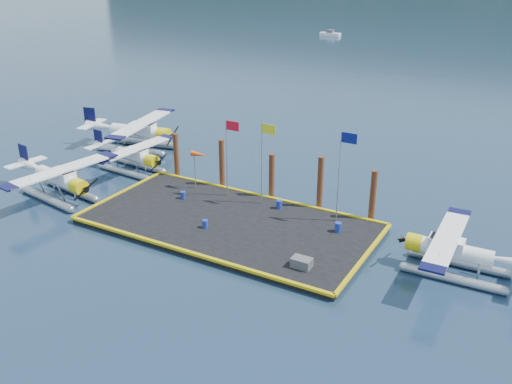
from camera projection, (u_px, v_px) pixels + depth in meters
ground at (229, 226)px, 40.06m from camera, size 4000.00×4000.00×0.00m
dock at (229, 224)px, 39.98m from camera, size 20.00×10.00×0.40m
dock_bumpers at (229, 220)px, 39.87m from camera, size 20.25×10.25×0.18m
seaplane_a at (60, 181)px, 43.85m from camera, size 8.83×9.68×3.42m
seaplane_b at (134, 158)px, 49.18m from camera, size 7.85×8.65×3.07m
seaplane_c at (139, 134)px, 54.45m from camera, size 9.74×10.63×3.76m
seaplane_d at (451, 253)px, 33.81m from camera, size 8.00×8.81×3.14m
drum_0 at (183, 195)px, 43.40m from camera, size 0.40×0.40×0.57m
drum_3 at (205, 224)px, 38.89m from camera, size 0.40×0.40×0.56m
drum_4 at (338, 227)px, 38.31m from camera, size 0.47×0.47×0.67m
drum_5 at (279, 204)px, 41.76m from camera, size 0.44×0.44×0.63m
crate at (302, 263)px, 34.08m from camera, size 1.20×0.80×0.60m
flagpole_red at (229, 147)px, 42.40m from camera, size 1.14×0.08×6.00m
flagpole_yellow at (264, 152)px, 40.99m from camera, size 1.14×0.08×6.20m
flagpole_blue at (342, 164)px, 38.21m from camera, size 1.14×0.08×6.50m
windsock at (199, 155)px, 44.10m from camera, size 1.40×0.44×3.12m
piling_0 at (176, 157)px, 47.43m from camera, size 0.44×0.44×4.00m
piling_1 at (222, 165)px, 45.36m from camera, size 0.44×0.44×4.20m
piling_2 at (272, 178)px, 43.40m from camera, size 0.44×0.44×3.80m
piling_3 at (320, 185)px, 41.49m from camera, size 0.44×0.44×4.30m
piling_4 at (373, 197)px, 39.74m from camera, size 0.44×0.44×4.00m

